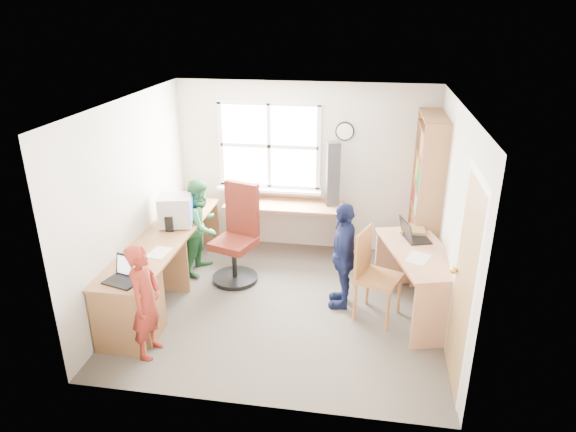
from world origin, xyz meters
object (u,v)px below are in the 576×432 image
object	(u,v)px
wooden_chair	(372,271)
person_red	(145,301)
laptop_left	(125,275)
potted_plant	(255,191)
crt_monitor	(176,211)
laptop_right	(412,235)
swivel_chair	(237,240)
right_desk	(419,268)
person_navy	(343,255)
cd_tower	(333,174)
person_green	(202,226)
l_desk	(169,274)
bookshelf	(426,200)

from	to	relation	value
wooden_chair	person_red	distance (m)	2.47
laptop_left	potted_plant	distance (m)	2.60
crt_monitor	laptop_right	xyz separation A→B (m)	(2.90, -0.05, -0.09)
swivel_chair	laptop_right	world-z (taller)	swivel_chair
right_desk	potted_plant	size ratio (longest dim) A/B	5.54
laptop_left	person_navy	size ratio (longest dim) A/B	0.31
person_red	laptop_right	bearing A→B (deg)	-58.77
right_desk	cd_tower	distance (m)	1.90
potted_plant	person_green	xyz separation A→B (m)	(-0.55, -0.79, -0.25)
swivel_chair	person_red	size ratio (longest dim) A/B	1.04
potted_plant	person_navy	world-z (taller)	person_navy
swivel_chair	potted_plant	world-z (taller)	swivel_chair
crt_monitor	person_green	size ratio (longest dim) A/B	0.37
right_desk	laptop_right	world-z (taller)	laptop_right
swivel_chair	person_red	bearing A→B (deg)	-88.56
l_desk	person_green	xyz separation A→B (m)	(0.08, 1.00, 0.18)
crt_monitor	l_desk	bearing A→B (deg)	-91.89
swivel_chair	person_green	size ratio (longest dim) A/B	0.99
potted_plant	swivel_chair	bearing A→B (deg)	-91.78
wooden_chair	laptop_left	bearing A→B (deg)	-138.63
right_desk	crt_monitor	bearing A→B (deg)	156.84
l_desk	laptop_right	distance (m)	2.86
right_desk	person_green	xyz separation A→B (m)	(-2.75, 0.64, 0.06)
potted_plant	cd_tower	bearing A→B (deg)	-0.32
laptop_left	bookshelf	bearing A→B (deg)	50.34
person_red	person_green	xyz separation A→B (m)	(-0.01, 1.83, 0.03)
crt_monitor	potted_plant	xyz separation A→B (m)	(0.77, 1.06, -0.06)
cd_tower	person_navy	bearing A→B (deg)	-94.86
swivel_chair	person_navy	distance (m)	1.45
laptop_left	laptop_right	world-z (taller)	laptop_right
person_green	person_navy	distance (m)	1.99
wooden_chair	person_green	world-z (taller)	person_green
person_green	l_desk	bearing A→B (deg)	-177.04
bookshelf	person_navy	world-z (taller)	bookshelf
bookshelf	cd_tower	world-z (taller)	bookshelf
swivel_chair	crt_monitor	distance (m)	0.86
swivel_chair	potted_plant	xyz separation A→B (m)	(0.03, 0.93, 0.34)
right_desk	person_green	size ratio (longest dim) A/B	1.18
laptop_right	person_green	size ratio (longest dim) A/B	0.34
right_desk	laptop_left	world-z (taller)	laptop_left
cd_tower	laptop_left	bearing A→B (deg)	-142.79
crt_monitor	cd_tower	xyz separation A→B (m)	(1.87, 1.06, 0.25)
cd_tower	person_green	bearing A→B (deg)	-170.00
l_desk	right_desk	xyz separation A→B (m)	(2.83, 0.36, 0.12)
person_red	cd_tower	bearing A→B (deg)	-30.25
crt_monitor	laptop_left	xyz separation A→B (m)	(-0.02, -1.41, -0.15)
crt_monitor	laptop_right	distance (m)	2.90
bookshelf	person_navy	bearing A→B (deg)	-132.96
swivel_chair	cd_tower	bearing A→B (deg)	57.44
bookshelf	crt_monitor	xyz separation A→B (m)	(-3.11, -0.75, -0.05)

